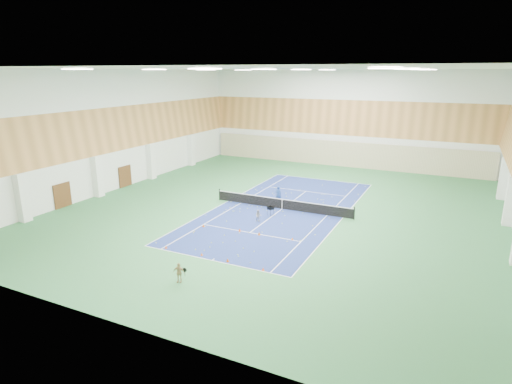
% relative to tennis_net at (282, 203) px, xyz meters
% --- Properties ---
extents(ground, '(40.00, 40.00, 0.00)m').
position_rel_tennis_net_xyz_m(ground, '(0.00, 0.00, -0.55)').
color(ground, '#2E6B3C').
rests_on(ground, ground).
extents(room_shell, '(36.00, 40.00, 12.00)m').
position_rel_tennis_net_xyz_m(room_shell, '(0.00, 0.00, 5.45)').
color(room_shell, white).
rests_on(room_shell, ground).
extents(wood_cladding, '(36.00, 40.00, 8.00)m').
position_rel_tennis_net_xyz_m(wood_cladding, '(0.00, 0.00, 7.45)').
color(wood_cladding, '#C68649').
rests_on(wood_cladding, room_shell).
extents(ceiling_light_grid, '(21.40, 25.40, 0.06)m').
position_rel_tennis_net_xyz_m(ceiling_light_grid, '(0.00, 0.00, 11.37)').
color(ceiling_light_grid, white).
rests_on(ceiling_light_grid, room_shell).
extents(court_surface, '(10.97, 23.77, 0.01)m').
position_rel_tennis_net_xyz_m(court_surface, '(0.00, 0.00, -0.55)').
color(court_surface, navy).
rests_on(court_surface, ground).
extents(tennis_balls_scatter, '(10.57, 22.77, 0.07)m').
position_rel_tennis_net_xyz_m(tennis_balls_scatter, '(0.00, 0.00, -0.50)').
color(tennis_balls_scatter, '#CBE126').
rests_on(tennis_balls_scatter, ground).
extents(tennis_net, '(12.80, 0.10, 1.10)m').
position_rel_tennis_net_xyz_m(tennis_net, '(0.00, 0.00, 0.00)').
color(tennis_net, black).
rests_on(tennis_net, ground).
extents(back_curtain, '(35.40, 0.16, 3.20)m').
position_rel_tennis_net_xyz_m(back_curtain, '(0.00, 19.75, 1.05)').
color(back_curtain, '#C6B793').
rests_on(back_curtain, ground).
extents(door_left_a, '(0.08, 1.80, 2.20)m').
position_rel_tennis_net_xyz_m(door_left_a, '(-17.92, -8.00, 0.55)').
color(door_left_a, '#593319').
rests_on(door_left_a, ground).
extents(door_left_b, '(0.08, 1.80, 2.20)m').
position_rel_tennis_net_xyz_m(door_left_b, '(-17.92, 0.00, 0.55)').
color(door_left_b, '#593319').
rests_on(door_left_b, ground).
extents(coach, '(0.64, 0.48, 1.61)m').
position_rel_tennis_net_xyz_m(coach, '(-1.02, 1.55, 0.25)').
color(coach, '#204194').
rests_on(coach, ground).
extents(child_court, '(0.59, 0.53, 1.00)m').
position_rel_tennis_net_xyz_m(child_court, '(-0.49, -3.88, -0.05)').
color(child_court, gray).
rests_on(child_court, ground).
extents(child_apron, '(0.76, 0.47, 1.20)m').
position_rel_tennis_net_xyz_m(child_apron, '(-0.18, -15.21, 0.05)').
color(child_apron, tan).
rests_on(child_apron, ground).
extents(ball_cart, '(0.61, 0.61, 0.81)m').
position_rel_tennis_net_xyz_m(ball_cart, '(-0.22, -2.02, -0.15)').
color(ball_cart, black).
rests_on(ball_cart, ground).
extents(cone_svc_a, '(0.21, 0.21, 0.23)m').
position_rel_tennis_net_xyz_m(cone_svc_a, '(-3.85, -6.87, -0.44)').
color(cone_svc_a, '#DE520B').
rests_on(cone_svc_a, ground).
extents(cone_svc_b, '(0.21, 0.21, 0.23)m').
position_rel_tennis_net_xyz_m(cone_svc_b, '(-0.82, -6.49, -0.43)').
color(cone_svc_b, '#E0460B').
rests_on(cone_svc_b, ground).
extents(cone_svc_c, '(0.22, 0.22, 0.25)m').
position_rel_tennis_net_xyz_m(cone_svc_c, '(0.84, -6.53, -0.43)').
color(cone_svc_c, '#DA5B0B').
rests_on(cone_svc_c, ground).
extents(cone_svc_d, '(0.17, 0.17, 0.19)m').
position_rel_tennis_net_xyz_m(cone_svc_d, '(3.42, -6.35, -0.46)').
color(cone_svc_d, orange).
rests_on(cone_svc_d, ground).
extents(cone_base_a, '(0.19, 0.19, 0.21)m').
position_rel_tennis_net_xyz_m(cone_base_a, '(-3.88, -11.58, -0.45)').
color(cone_base_a, '#F24E0C').
rests_on(cone_base_a, ground).
extents(cone_base_b, '(0.17, 0.17, 0.19)m').
position_rel_tennis_net_xyz_m(cone_base_b, '(-1.02, -11.50, -0.46)').
color(cone_base_b, orange).
rests_on(cone_base_b, ground).
extents(cone_base_c, '(0.21, 0.21, 0.23)m').
position_rel_tennis_net_xyz_m(cone_base_c, '(1.01, -11.60, -0.44)').
color(cone_base_c, '#DC540B').
rests_on(cone_base_c, ground).
extents(cone_base_d, '(0.19, 0.19, 0.21)m').
position_rel_tennis_net_xyz_m(cone_base_d, '(3.59, -11.77, -0.44)').
color(cone_base_d, '#FD4D0D').
rests_on(cone_base_d, ground).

